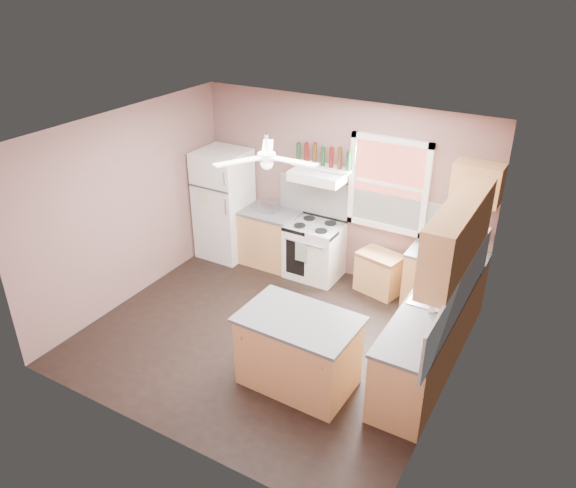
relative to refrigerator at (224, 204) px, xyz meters
The scene contains 32 objects.
floor 2.59m from the refrigerator, 41.08° to the right, with size 4.50×4.50×0.00m, color black.
ceiling 3.04m from the refrigerator, 41.08° to the right, with size 4.50×4.50×0.00m, color white.
wall_back 1.94m from the refrigerator, 12.95° to the left, with size 4.50×0.05×2.70m, color #76534F.
wall_right 4.44m from the refrigerator, 21.29° to the right, with size 0.05×4.00×2.70m, color #76534F.
wall_left 1.72m from the refrigerator, 105.25° to the right, with size 0.05×4.00×2.70m, color #76534F.
backsplash_back 2.34m from the refrigerator, ahead, with size 2.90×0.03×0.55m, color white.
backsplash_right 4.29m from the refrigerator, 17.73° to the right, with size 0.03×2.60×0.55m, color white.
window_view 2.71m from the refrigerator, ahead, with size 1.00×0.02×1.20m, color maroon.
window_frame 2.71m from the refrigerator, ahead, with size 1.16×0.07×1.36m, color white.
refrigerator is the anchor object (origin of this frame).
base_cabinet_left 0.91m from the refrigerator, ahead, with size 0.90×0.60×0.86m, color tan.
counter_left 0.78m from the refrigerator, ahead, with size 0.92×0.62×0.04m, color #505053.
toaster 0.80m from the refrigerator, ahead, with size 0.28×0.16×0.18m, color silver.
stove 1.66m from the refrigerator, ahead, with size 0.79×0.64×0.86m, color white.
range_hood 1.77m from the refrigerator, ahead, with size 0.78×0.50×0.14m, color white.
bottle_shelf 1.83m from the refrigerator, ahead, with size 0.90×0.26×0.03m, color white.
cart 2.71m from the refrigerator, ahead, with size 0.62×0.41×0.62m, color tan.
base_cabinet_corner 3.62m from the refrigerator, ahead, with size 1.00×0.60×0.86m, color tan.
base_cabinet_right 4.03m from the refrigerator, 18.98° to the right, with size 0.60×2.20×0.86m, color tan.
counter_corner 3.59m from the refrigerator, ahead, with size 1.02×0.62×0.04m, color #505053.
counter_right 4.00m from the refrigerator, 19.02° to the right, with size 0.62×2.22×0.04m, color #505053.
sink 3.94m from the refrigerator, 16.27° to the right, with size 0.55×0.45×0.03m, color silver.
faucet 4.09m from the refrigerator, 15.64° to the right, with size 0.03×0.03×0.14m, color silver.
upper_cabinet_right 4.17m from the refrigerator, 15.72° to the right, with size 0.33×1.80×0.76m, color tan.
upper_cabinet_corner 3.93m from the refrigerator, ahead, with size 0.60×0.33×0.52m, color tan.
paper_towel 3.93m from the refrigerator, ahead, with size 0.12×0.12×0.26m, color white.
island 3.42m from the refrigerator, 40.23° to the right, with size 1.24×0.78×0.86m, color tan.
island_top 3.39m from the refrigerator, 40.23° to the right, with size 1.31×0.85×0.04m, color #505053.
ceiling_fan_hub 2.90m from the refrigerator, 41.08° to the right, with size 0.20×0.20×0.08m, color white.
soap_bottle 4.04m from the refrigerator, 19.34° to the right, with size 0.10×0.10×0.26m, color silver.
red_caddy 3.82m from the refrigerator, 12.63° to the right, with size 0.18×0.12×0.10m, color red.
wine_bottles 1.91m from the refrigerator, ahead, with size 0.86×0.06×0.31m.
Camera 1 is at (3.19, -5.05, 4.43)m, focal length 35.00 mm.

